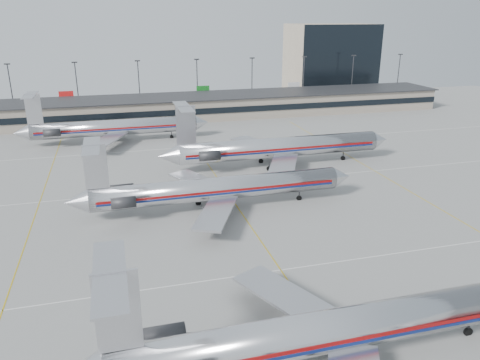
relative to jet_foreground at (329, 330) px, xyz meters
name	(u,v)px	position (x,y,z in m)	size (l,w,h in m)	color
ground	(316,321)	(1.50, 5.70, -3.41)	(260.00, 260.00, 0.00)	gray
apron_markings	(281,270)	(1.50, 15.70, -3.40)	(160.00, 0.15, 0.02)	silver
terminal	(176,107)	(1.50, 103.68, -0.25)	(162.00, 17.00, 6.25)	gray
light_mast_row	(169,82)	(1.50, 117.70, 5.17)	(163.60, 0.40, 15.28)	#38383D
distant_building	(330,59)	(63.50, 133.70, 9.09)	(30.00, 20.00, 25.00)	tan
jet_foreground	(329,330)	(0.00, 0.00, 0.00)	(44.93, 26.46, 11.76)	silver
jet_second_row	(213,189)	(-2.31, 35.59, -0.05)	(44.32, 26.10, 11.60)	silver
jet_third_row	(276,147)	(14.17, 53.74, 0.35)	(47.34, 29.12, 12.94)	silver
jet_back_row	(112,127)	(-16.48, 80.95, 0.09)	(44.07, 27.11, 12.05)	silver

